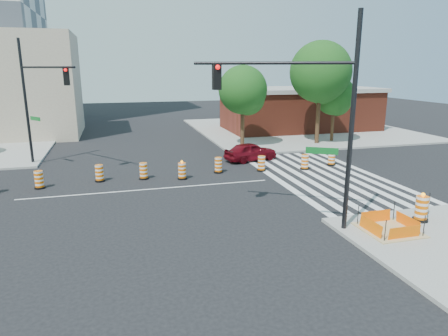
{
  "coord_description": "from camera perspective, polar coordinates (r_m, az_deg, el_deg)",
  "views": [
    {
      "loc": [
        -1.72,
        -22.02,
        6.72
      ],
      "look_at": [
        3.92,
        -1.71,
        1.4
      ],
      "focal_mm": 32.0,
      "sensor_mm": 36.0,
      "label": 1
    }
  ],
  "objects": [
    {
      "name": "median_drum_6",
      "position": [
        26.13,
        -0.81,
        0.35
      ],
      "size": [
        0.6,
        0.6,
        1.02
      ],
      "color": "black",
      "rests_on": "ground"
    },
    {
      "name": "red_coupe",
      "position": [
        29.62,
        3.83,
        2.37
      ],
      "size": [
        4.27,
        2.57,
        1.36
      ],
      "primitive_type": "imported",
      "rotation": [
        0.0,
        0.0,
        1.83
      ],
      "color": "#600811",
      "rests_on": "ground"
    },
    {
      "name": "tree_north_d",
      "position": [
        36.3,
        13.64,
        12.72
      ],
      "size": [
        5.3,
        5.3,
        9.0
      ],
      "color": "#382314",
      "rests_on": "ground"
    },
    {
      "name": "sidewalk_ne",
      "position": [
        45.1,
        10.65,
        5.46
      ],
      "size": [
        22.0,
        22.0,
        0.15
      ],
      "primitive_type": "cube",
      "color": "gray",
      "rests_on": "ground"
    },
    {
      "name": "ground",
      "position": [
        23.09,
        -10.58,
        -3.01
      ],
      "size": [
        120.0,
        120.0,
        0.0
      ],
      "primitive_type": "plane",
      "color": "black",
      "rests_on": "ground"
    },
    {
      "name": "tree_north_e",
      "position": [
        37.87,
        15.5,
        9.68
      ],
      "size": [
        3.58,
        3.58,
        6.09
      ],
      "color": "#382314",
      "rests_on": "ground"
    },
    {
      "name": "median_drum_5",
      "position": [
        24.77,
        -6.0,
        -0.48
      ],
      "size": [
        0.6,
        0.6,
        1.18
      ],
      "color": "black",
      "rests_on": "ground"
    },
    {
      "name": "tree_north_c",
      "position": [
        34.04,
        2.77,
        10.69
      ],
      "size": [
        4.09,
        4.09,
        6.95
      ],
      "color": "#382314",
      "rests_on": "ground"
    },
    {
      "name": "median_drum_9",
      "position": [
        29.16,
        15.12,
        1.31
      ],
      "size": [
        0.6,
        0.6,
        1.02
      ],
      "color": "black",
      "rests_on": "ground"
    },
    {
      "name": "signal_pole_se",
      "position": [
        16.56,
        11.64,
        9.04
      ],
      "size": [
        5.76,
        3.45,
        8.7
      ],
      "rotation": [
        0.0,
        0.0,
        2.61
      ],
      "color": "black",
      "rests_on": "ground"
    },
    {
      "name": "median_drum_7",
      "position": [
        26.69,
        5.37,
        0.58
      ],
      "size": [
        0.6,
        0.6,
        1.02
      ],
      "color": "black",
      "rests_on": "ground"
    },
    {
      "name": "crosswalk_east",
      "position": [
        26.28,
        13.92,
        -1.06
      ],
      "size": [
        6.75,
        13.5,
        0.01
      ],
      "color": "silver",
      "rests_on": "ground"
    },
    {
      "name": "median_drum_4",
      "position": [
        25.14,
        -11.41,
        -0.49
      ],
      "size": [
        0.6,
        0.6,
        1.02
      ],
      "color": "black",
      "rests_on": "ground"
    },
    {
      "name": "beige_midrise",
      "position": [
        45.23,
        -29.15,
        10.24
      ],
      "size": [
        14.0,
        10.0,
        10.0
      ],
      "primitive_type": "cube",
      "color": "tan",
      "rests_on": "ground"
    },
    {
      "name": "median_drum_3",
      "position": [
        25.28,
        -17.36,
        -0.79
      ],
      "size": [
        0.6,
        0.6,
        1.02
      ],
      "color": "black",
      "rests_on": "ground"
    },
    {
      "name": "lane_centerline",
      "position": [
        23.08,
        -10.58,
        -3.0
      ],
      "size": [
        14.0,
        0.12,
        0.01
      ],
      "primitive_type": "cube",
      "color": "silver",
      "rests_on": "ground"
    },
    {
      "name": "excavation_pit",
      "position": [
        18.07,
        22.5,
        -8.05
      ],
      "size": [
        2.2,
        2.2,
        0.9
      ],
      "color": "tan",
      "rests_on": "ground"
    },
    {
      "name": "barricade",
      "position": [
        20.0,
        26.96,
        -4.8
      ],
      "size": [
        0.79,
        0.57,
        1.09
      ],
      "rotation": [
        0.0,
        0.0,
        0.61
      ],
      "color": "#E86204",
      "rests_on": "ground"
    },
    {
      "name": "brick_storefront",
      "position": [
        44.83,
        10.78,
        8.29
      ],
      "size": [
        16.5,
        8.5,
        4.6
      ],
      "color": "maroon",
      "rests_on": "ground"
    },
    {
      "name": "median_drum_8",
      "position": [
        27.52,
        11.47,
        0.77
      ],
      "size": [
        0.6,
        0.6,
        1.02
      ],
      "color": "black",
      "rests_on": "ground"
    },
    {
      "name": "signal_pole_nw",
      "position": [
        29.45,
        -25.1,
        9.9
      ],
      "size": [
        3.93,
        5.26,
        8.5
      ],
      "rotation": [
        0.0,
        0.0,
        -0.93
      ],
      "color": "black",
      "rests_on": "ground"
    },
    {
      "name": "median_drum_2",
      "position": [
        25.06,
        -24.9,
        -1.61
      ],
      "size": [
        0.6,
        0.6,
        1.02
      ],
      "color": "black",
      "rests_on": "ground"
    },
    {
      "name": "pit_drum",
      "position": [
        19.59,
        26.36,
        -5.3
      ],
      "size": [
        0.66,
        0.66,
        1.3
      ],
      "color": "black",
      "rests_on": "ground"
    }
  ]
}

